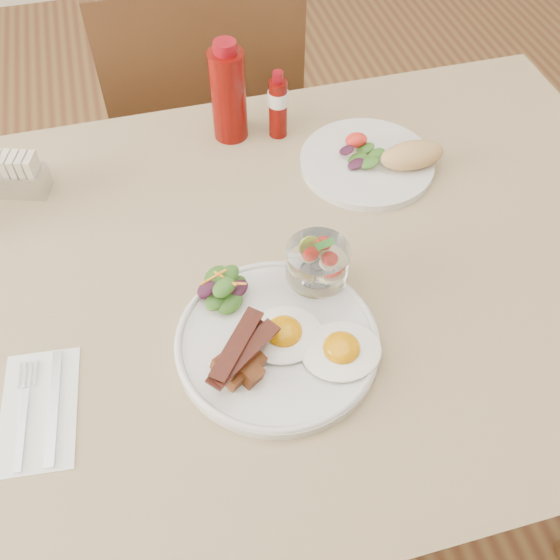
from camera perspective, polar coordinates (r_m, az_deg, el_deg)
The scene contains 12 objects.
table at distance 1.01m, azimuth -0.79°, elevation -2.31°, with size 1.33×0.88×0.75m.
chair_far at distance 1.58m, azimuth -6.90°, elevation 13.61°, with size 0.42×0.42×0.93m.
main_plate at distance 0.86m, azimuth -0.26°, elevation -5.72°, with size 0.28×0.28×0.02m, color silver.
fried_eggs at distance 0.84m, azimuth 2.97°, elevation -5.62°, with size 0.18×0.15×0.03m.
bacon_potato_pile at distance 0.81m, azimuth -3.52°, elevation -7.17°, with size 0.11×0.10×0.05m.
side_salad at distance 0.88m, azimuth -5.20°, elevation -0.90°, with size 0.08×0.07×0.04m.
fruit_cup at distance 0.87m, azimuth 3.45°, elevation 1.59°, with size 0.09×0.09×0.09m.
second_plate at distance 1.11m, azimuth 8.91°, elevation 10.81°, with size 0.24×0.23×0.06m.
ketchup_bottle at distance 1.13m, azimuth -4.75°, elevation 16.60°, with size 0.07×0.07×0.18m.
hot_sauce_bottle at distance 1.14m, azimuth -0.19°, elevation 15.68°, with size 0.04×0.04×0.13m.
sugar_caddy at distance 1.13m, azimuth -22.66°, elevation 8.74°, with size 0.09×0.07×0.08m.
napkin_cutlery at distance 0.87m, azimuth -21.11°, elevation -10.98°, with size 0.11×0.18×0.01m.
Camera 1 is at (-0.14, -0.59, 1.48)m, focal length 40.00 mm.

